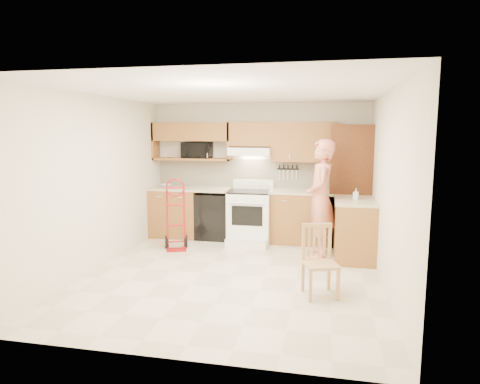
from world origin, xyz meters
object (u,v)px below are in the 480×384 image
(dining_chair, at_px, (321,262))
(hand_truck, at_px, (176,218))
(range, at_px, (250,212))
(microwave, at_px, (197,150))
(person, at_px, (320,199))

(dining_chair, bearing_deg, hand_truck, 128.39)
(range, xyz_separation_m, hand_truck, (-1.15, -0.67, -0.01))
(microwave, bearing_deg, range, -18.51)
(range, bearing_deg, person, -25.11)
(hand_truck, bearing_deg, microwave, 65.51)
(microwave, distance_m, range, 1.57)
(microwave, height_order, range, microwave)
(range, bearing_deg, hand_truck, -149.78)
(person, xyz_separation_m, dining_chair, (0.04, -1.68, -0.50))
(microwave, distance_m, person, 2.59)
(microwave, relative_size, person, 0.29)
(person, distance_m, dining_chair, 1.75)
(person, bearing_deg, microwave, -116.01)
(hand_truck, height_order, dining_chair, hand_truck)
(person, bearing_deg, range, -119.20)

